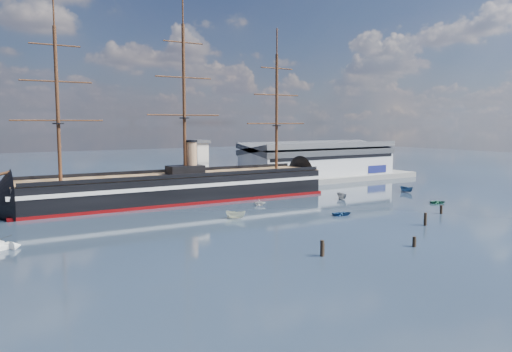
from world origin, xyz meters
TOP-DOWN VIEW (x-y plane):
  - ground at (0.00, 40.00)m, footprint 600.00×600.00m
  - quay at (10.00, 76.00)m, footprint 180.00×18.00m
  - warehouse at (58.00, 80.00)m, footprint 63.00×21.00m
  - quay_tower at (3.00, 73.00)m, footprint 5.00×5.00m
  - warship at (-12.09, 60.00)m, footprint 113.15×19.34m
  - motorboat_a at (-9.82, 29.11)m, footprint 5.87×5.11m
  - motorboat_b at (14.00, 18.50)m, footprint 1.99×3.27m
  - motorboat_c at (31.93, 38.01)m, footprint 6.07×3.41m
  - motorboat_d at (5.27, 41.81)m, footprint 5.31×5.05m
  - motorboat_e at (48.89, 17.47)m, footprint 2.20×2.96m
  - motorboat_f at (59.59, 37.59)m, footprint 5.99×2.26m
  - piling_near_left at (-14.47, -7.45)m, footprint 0.64×0.64m
  - piling_near_mid at (3.80, -11.59)m, footprint 0.64×0.64m
  - piling_near_right at (21.05, -0.29)m, footprint 0.64×0.64m
  - piling_far_right at (35.97, 6.79)m, footprint 0.64×0.64m

SIDE VIEW (x-z plane):
  - ground at x=0.00m, z-range 0.00..0.00m
  - quay at x=10.00m, z-range -1.00..1.00m
  - motorboat_a at x=-9.82m, z-range -1.15..1.15m
  - motorboat_b at x=14.00m, z-range -0.71..0.71m
  - motorboat_c at x=31.93m, z-range -1.15..1.15m
  - motorboat_d at x=5.27m, z-range -0.94..0.94m
  - motorboat_e at x=48.89m, z-range -0.64..0.64m
  - motorboat_f at x=59.59m, z-range -1.19..1.19m
  - piling_near_left at x=-14.47m, z-range -1.73..1.73m
  - piling_near_mid at x=3.80m, z-range -1.28..1.28m
  - piling_near_right at x=21.05m, z-range -1.77..1.77m
  - piling_far_right at x=35.97m, z-range -1.44..1.44m
  - warship at x=-12.09m, z-range -22.93..31.01m
  - warehouse at x=58.00m, z-range 2.18..13.78m
  - quay_tower at x=3.00m, z-range 2.25..17.25m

